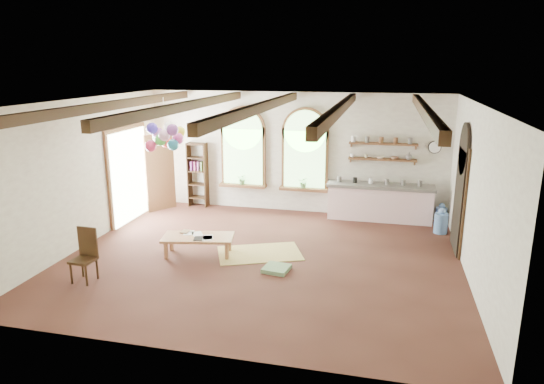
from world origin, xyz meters
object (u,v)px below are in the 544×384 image
(kitchen_counter, at_px, (380,202))
(side_chair, at_px, (85,266))
(coffee_table, at_px, (198,238))
(balloon_cluster, at_px, (165,136))

(kitchen_counter, height_order, side_chair, side_chair)
(coffee_table, relative_size, balloon_cluster, 1.35)
(side_chair, relative_size, balloon_cluster, 0.86)
(kitchen_counter, relative_size, balloon_cluster, 2.32)
(coffee_table, bearing_deg, kitchen_counter, 42.33)
(kitchen_counter, xyz_separation_m, coffee_table, (-3.64, -3.32, -0.11))
(side_chair, bearing_deg, balloon_cluster, 78.68)
(kitchen_counter, xyz_separation_m, side_chair, (-5.22, -4.98, -0.19))
(coffee_table, distance_m, balloon_cluster, 2.43)
(coffee_table, bearing_deg, balloon_cluster, 139.04)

